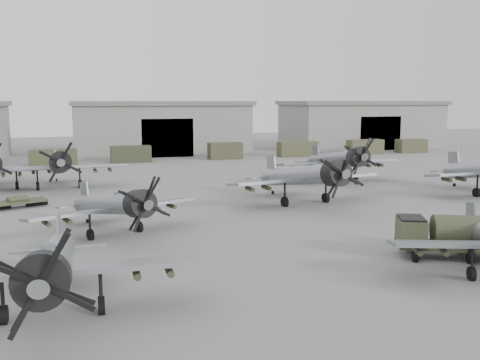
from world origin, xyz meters
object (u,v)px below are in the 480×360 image
(aircraft_near_0, at_px, (51,266))
(aircraft_mid_2, at_px, (307,176))
(aircraft_mid_1, at_px, (115,205))
(aircraft_far_1, at_px, (339,160))
(aircraft_extra_426, at_px, (58,165))
(fuel_tanker, at_px, (454,233))

(aircraft_near_0, distance_m, aircraft_mid_2, 27.60)
(aircraft_mid_1, height_order, aircraft_far_1, aircraft_far_1)
(aircraft_mid_1, height_order, aircraft_mid_2, aircraft_mid_2)
(aircraft_near_0, bearing_deg, aircraft_extra_426, 92.69)
(aircraft_mid_1, relative_size, fuel_tanker, 1.72)
(aircraft_mid_2, bearing_deg, aircraft_mid_1, -168.29)
(aircraft_near_0, xyz_separation_m, aircraft_extra_426, (-0.26, 33.98, 0.15))
(aircraft_near_0, bearing_deg, aircraft_far_1, 48.04)
(aircraft_near_0, relative_size, aircraft_extra_426, 0.93)
(aircraft_mid_2, xyz_separation_m, fuel_tanker, (1.38, -16.71, -1.10))
(aircraft_mid_1, distance_m, fuel_tanker, 20.80)
(aircraft_mid_2, relative_size, aircraft_extra_426, 1.03)
(aircraft_near_0, relative_size, aircraft_mid_2, 0.90)
(fuel_tanker, bearing_deg, aircraft_extra_426, 148.89)
(aircraft_far_1, height_order, fuel_tanker, aircraft_far_1)
(aircraft_near_0, height_order, aircraft_extra_426, aircraft_extra_426)
(aircraft_mid_1, bearing_deg, aircraft_mid_2, -0.44)
(aircraft_near_0, distance_m, aircraft_mid_1, 13.54)
(aircraft_mid_2, bearing_deg, aircraft_far_1, 42.10)
(aircraft_far_1, bearing_deg, fuel_tanker, -104.06)
(aircraft_near_0, height_order, aircraft_far_1, aircraft_far_1)
(aircraft_mid_1, xyz_separation_m, fuel_tanker, (17.78, -10.76, -0.69))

